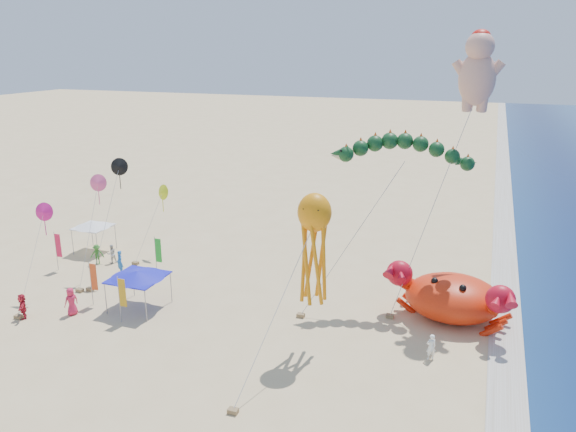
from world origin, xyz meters
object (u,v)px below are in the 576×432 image
(canopy_white, at_px, (93,225))
(canopy_blue, at_px, (138,275))
(octopus_kite, at_px, (314,240))
(dragon_kite, at_px, (403,155))
(cherub_kite, at_px, (478,69))
(crab_inflatable, at_px, (453,297))

(canopy_white, bearing_deg, canopy_blue, -38.76)
(octopus_kite, bearing_deg, dragon_kite, 67.58)
(canopy_white, bearing_deg, cherub_kite, 0.65)
(dragon_kite, relative_size, octopus_kite, 1.20)
(dragon_kite, height_order, canopy_white, dragon_kite)
(dragon_kite, xyz_separation_m, cherub_kite, (4.10, 1.09, 5.44))
(canopy_white, bearing_deg, dragon_kite, -1.64)
(crab_inflatable, relative_size, cherub_kite, 0.46)
(canopy_blue, bearing_deg, canopy_white, 141.24)
(dragon_kite, height_order, cherub_kite, cherub_kite)
(canopy_blue, distance_m, canopy_white, 12.85)
(dragon_kite, relative_size, canopy_blue, 3.10)
(crab_inflatable, height_order, octopus_kite, octopus_kite)
(cherub_kite, relative_size, octopus_kite, 1.92)
(canopy_blue, bearing_deg, dragon_kite, 24.46)
(cherub_kite, height_order, octopus_kite, cherub_kite)
(dragon_kite, bearing_deg, cherub_kite, 14.86)
(octopus_kite, xyz_separation_m, canopy_blue, (-12.62, 1.01, -4.30))
(crab_inflatable, height_order, canopy_white, crab_inflatable)
(octopus_kite, height_order, canopy_white, octopus_kite)
(octopus_kite, relative_size, canopy_white, 3.11)
(crab_inflatable, xyz_separation_m, cherub_kite, (0.10, 2.85, 14.13))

